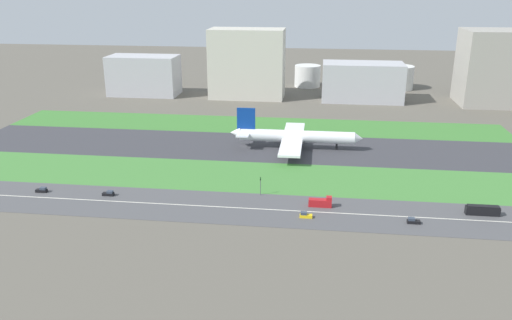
{
  "coord_description": "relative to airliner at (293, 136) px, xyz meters",
  "views": [
    {
      "loc": [
        36.17,
        -241.67,
        78.3
      ],
      "look_at": [
        10.33,
        -36.5,
        6.0
      ],
      "focal_mm": 36.03,
      "sensor_mm": 36.0,
      "label": 1
    }
  ],
  "objects": [
    {
      "name": "ground_plane",
      "position": [
        -24.16,
        -0.0,
        -6.23
      ],
      "size": [
        800.0,
        800.0,
        0.0
      ],
      "primitive_type": "plane",
      "color": "#5B564C"
    },
    {
      "name": "car_2",
      "position": [
        45.4,
        -78.0,
        -5.31
      ],
      "size": [
        4.4,
        1.8,
        2.0
      ],
      "rotation": [
        0.0,
        0.0,
        3.14
      ],
      "color": "black",
      "rests_on": "highway"
    },
    {
      "name": "traffic_light",
      "position": [
        -9.13,
        -60.01,
        -1.94
      ],
      "size": [
        0.36,
        0.5,
        7.2
      ],
      "color": "#4C4C51",
      "rests_on": "highway"
    },
    {
      "name": "highway",
      "position": [
        -24.16,
        -73.0,
        -6.18
      ],
      "size": [
        280.0,
        28.0,
        0.1
      ],
      "primitive_type": "cube",
      "color": "#4C4C4F",
      "rests_on": "ground_plane"
    },
    {
      "name": "fuel_tank_east",
      "position": [
        70.48,
        159.0,
        2.49
      ],
      "size": [
        23.66,
        23.66,
        17.45
      ],
      "primitive_type": "cylinder",
      "color": "silver",
      "rests_on": "ground_plane"
    },
    {
      "name": "truck_0",
      "position": [
        14.08,
        -68.0,
        -4.56
      ],
      "size": [
        8.4,
        2.5,
        4.0
      ],
      "color": "#B2191E",
      "rests_on": "highway"
    },
    {
      "name": "fuel_tank_west",
      "position": [
        2.02,
        159.0,
        2.05
      ],
      "size": [
        19.98,
        19.98,
        16.56
      ],
      "primitive_type": "cylinder",
      "color": "silver",
      "rests_on": "ground_plane"
    },
    {
      "name": "cargo_warehouse",
      "position": [
        123.62,
        114.0,
        18.09
      ],
      "size": [
        39.08,
        37.14,
        48.65
      ],
      "primitive_type": "cube",
      "color": "#9E998E",
      "rests_on": "ground_plane"
    },
    {
      "name": "bus_0",
      "position": [
        70.79,
        -68.0,
        -4.41
      ],
      "size": [
        11.6,
        2.5,
        3.5
      ],
      "color": "black",
      "rests_on": "highway"
    },
    {
      "name": "grass_median_north",
      "position": [
        -24.16,
        41.0,
        -6.18
      ],
      "size": [
        280.0,
        36.0,
        0.1
      ],
      "primitive_type": "cube",
      "color": "#3D7A33",
      "rests_on": "ground_plane"
    },
    {
      "name": "runway",
      "position": [
        -24.16,
        -0.0,
        -6.18
      ],
      "size": [
        280.0,
        46.0,
        0.1
      ],
      "primitive_type": "cube",
      "color": "#38383D",
      "rests_on": "ground_plane"
    },
    {
      "name": "airliner",
      "position": [
        0.0,
        0.0,
        0.0
      ],
      "size": [
        65.0,
        56.0,
        19.7
      ],
      "color": "white",
      "rests_on": "runway"
    },
    {
      "name": "grass_median_south",
      "position": [
        -24.16,
        -41.0,
        -6.18
      ],
      "size": [
        280.0,
        36.0,
        0.1
      ],
      "primitive_type": "cube",
      "color": "#427F38",
      "rests_on": "ground_plane"
    },
    {
      "name": "car_0",
      "position": [
        8.79,
        -78.0,
        -5.31
      ],
      "size": [
        4.4,
        1.8,
        2.0
      ],
      "rotation": [
        0.0,
        0.0,
        3.14
      ],
      "color": "yellow",
      "rests_on": "highway"
    },
    {
      "name": "car_1",
      "position": [
        -94.38,
        -68.0,
        -5.31
      ],
      "size": [
        4.4,
        1.8,
        2.0
      ],
      "color": "black",
      "rests_on": "highway"
    },
    {
      "name": "hangar_building",
      "position": [
        -39.05,
        114.0,
        17.55
      ],
      "size": [
        51.45,
        25.6,
        47.56
      ],
      "primitive_type": "cube",
      "color": "beige",
      "rests_on": "ground_plane"
    },
    {
      "name": "office_tower",
      "position": [
        40.67,
        114.0,
        6.68
      ],
      "size": [
        54.37,
        27.19,
        25.83
      ],
      "primitive_type": "cube",
      "color": "#B2B2B7",
      "rests_on": "ground_plane"
    },
    {
      "name": "highway_centerline",
      "position": [
        -24.16,
        -73.0,
        -6.13
      ],
      "size": [
        266.0,
        0.5,
        0.01
      ],
      "primitive_type": "cube",
      "color": "silver",
      "rests_on": "highway"
    },
    {
      "name": "fuel_tank_centre",
      "position": [
        34.82,
        159.0,
        0.74
      ],
      "size": [
        21.7,
        21.7,
        13.94
      ],
      "primitive_type": "cylinder",
      "color": "silver",
      "rests_on": "ground_plane"
    },
    {
      "name": "terminal_building",
      "position": [
        -114.16,
        114.0,
        7.76
      ],
      "size": [
        49.2,
        24.66,
        27.97
      ],
      "primitive_type": "cube",
      "color": "#B2B2B7",
      "rests_on": "ground_plane"
    },
    {
      "name": "car_3",
      "position": [
        -67.08,
        -68.0,
        -5.31
      ],
      "size": [
        4.4,
        1.8,
        2.0
      ],
      "color": "black",
      "rests_on": "highway"
    }
  ]
}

